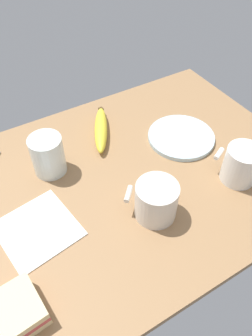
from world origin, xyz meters
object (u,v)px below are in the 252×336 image
object	(u,v)px
coffee_mug_black	(157,200)
banana	(101,129)
coffee_mug_milky	(241,164)
plate_of_food	(181,137)
paper_napkin	(38,229)
sandwich_main	(12,314)
glass_of_milk	(48,157)

from	to	relation	value
coffee_mug_black	banana	world-z (taller)	coffee_mug_black
coffee_mug_milky	banana	xyz separation A→B (cm)	(20.68, -31.01, -2.98)
plate_of_food	banana	distance (cm)	21.94
coffee_mug_black	banana	size ratio (longest dim) A/B	0.61
plate_of_food	coffee_mug_black	bearing A→B (deg)	40.21
plate_of_food	coffee_mug_black	distance (cm)	26.13
banana	paper_napkin	bearing A→B (deg)	38.36
sandwich_main	glass_of_milk	world-z (taller)	glass_of_milk
sandwich_main	banana	bearing A→B (deg)	-134.92
glass_of_milk	banana	bearing A→B (deg)	-161.67
glass_of_milk	paper_napkin	xyz separation A→B (cm)	(8.98, 14.88, -4.32)
sandwich_main	banana	size ratio (longest dim) A/B	0.60
glass_of_milk	coffee_mug_black	bearing A→B (deg)	122.05
coffee_mug_black	glass_of_milk	world-z (taller)	glass_of_milk
sandwich_main	paper_napkin	distance (cm)	18.05
banana	paper_napkin	xyz separation A→B (cm)	(25.89, 20.49, -1.57)
plate_of_food	coffee_mug_milky	distance (cm)	18.88
plate_of_food	paper_napkin	size ratio (longest dim) A/B	1.18
coffee_mug_milky	glass_of_milk	size ratio (longest dim) A/B	1.05
sandwich_main	glass_of_milk	bearing A→B (deg)	-121.80
coffee_mug_black	sandwich_main	xyz separation A→B (cm)	(33.57, 6.12, -2.32)
plate_of_food	glass_of_milk	size ratio (longest dim) A/B	1.79
glass_of_milk	paper_napkin	bearing A→B (deg)	58.90
coffee_mug_black	coffee_mug_milky	world-z (taller)	coffee_mug_milky
coffee_mug_black	coffee_mug_milky	distance (cm)	22.68
sandwich_main	coffee_mug_black	bearing A→B (deg)	-169.66
glass_of_milk	paper_napkin	world-z (taller)	glass_of_milk
plate_of_food	coffee_mug_black	world-z (taller)	coffee_mug_black
glass_of_milk	banana	size ratio (longest dim) A/B	0.56
coffee_mug_milky	banana	world-z (taller)	coffee_mug_milky
coffee_mug_black	sandwich_main	world-z (taller)	coffee_mug_black
glass_of_milk	coffee_mug_milky	bearing A→B (deg)	145.95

